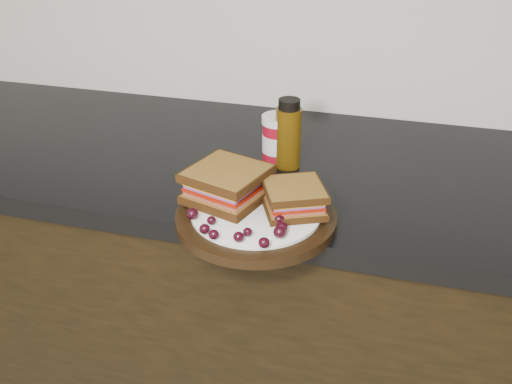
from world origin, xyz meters
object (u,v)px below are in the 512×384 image
plate (256,218)px  condiment_jar (278,139)px  oil_bottle (288,134)px  sandwich_left (227,184)px

plate → condiment_jar: condiment_jar is taller
plate → oil_bottle: oil_bottle is taller
sandwich_left → oil_bottle: size_ratio=0.87×
plate → sandwich_left: 0.08m
plate → condiment_jar: size_ratio=2.75×
plate → oil_bottle: 0.24m
plate → condiment_jar: (-0.02, 0.25, 0.04)m
condiment_jar → oil_bottle: size_ratio=0.70×
sandwich_left → plate: bearing=-6.6°
sandwich_left → condiment_jar: bearing=97.0°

